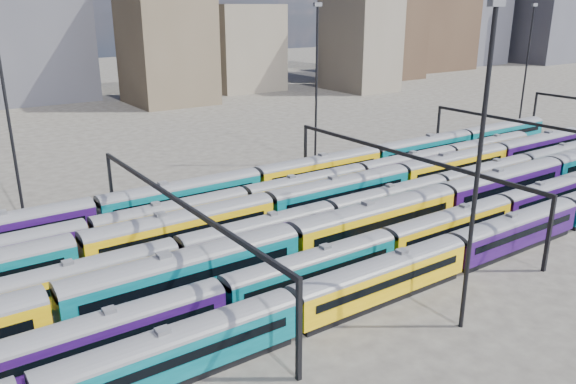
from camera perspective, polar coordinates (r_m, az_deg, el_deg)
ground at (r=66.41m, az=5.03°, el=-3.87°), size 500.00×500.00×0.00m
rake_0 at (r=57.41m, az=16.54°, el=-5.56°), size 116.43×2.84×4.77m
rake_1 at (r=71.31m, az=20.91°, el=-1.40°), size 112.30×2.74×4.60m
rake_2 at (r=62.65m, az=8.87°, el=-2.54°), size 158.41×3.31×5.58m
rake_3 at (r=59.65m, az=-2.94°, el=-3.95°), size 131.62×2.75×4.62m
rake_4 at (r=65.61m, az=-2.04°, el=-1.46°), size 130.11×3.17×5.35m
rake_5 at (r=69.64m, az=-4.43°, el=-0.63°), size 113.88×2.78×4.67m
rake_6 at (r=75.95m, az=-3.24°, el=1.29°), size 129.06×3.15×5.30m
gantry_1 at (r=54.15m, az=-11.33°, el=-1.71°), size 0.35×40.35×8.03m
gantry_2 at (r=70.78m, az=11.45°, el=3.04°), size 0.35×40.35×8.03m
gantry_3 at (r=94.27m, az=24.36°, el=5.56°), size 0.35×40.35×8.03m
mast_1 at (r=70.60m, az=-26.63°, el=7.41°), size 1.40×0.50×25.60m
mast_2 at (r=44.15m, az=18.81°, el=2.84°), size 1.40×0.50×25.60m
mast_3 at (r=90.31m, az=2.91°, el=11.29°), size 1.40×0.50×25.60m
mast_5 at (r=124.76m, az=23.09°, el=11.84°), size 1.40×0.50×25.60m
skyline at (r=210.25m, az=9.10°, el=16.98°), size 399.22×60.48×50.03m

